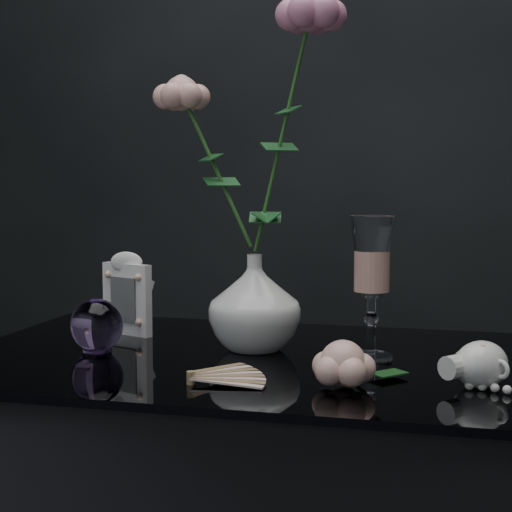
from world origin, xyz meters
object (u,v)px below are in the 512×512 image
(wine_glass, at_px, (372,288))
(paperweight, at_px, (97,325))
(loose_rose, at_px, (343,364))
(vase, at_px, (255,303))
(pearl_jar, at_px, (481,362))
(picture_frame, at_px, (127,293))

(wine_glass, xyz_separation_m, paperweight, (-0.43, -0.06, -0.07))
(paperweight, bearing_deg, loose_rose, -16.81)
(vase, relative_size, pearl_jar, 0.68)
(loose_rose, bearing_deg, paperweight, 146.78)
(picture_frame, xyz_separation_m, paperweight, (0.01, -0.14, -0.03))
(paperweight, height_order, loose_rose, paperweight)
(paperweight, distance_m, loose_rose, 0.43)
(wine_glass, distance_m, picture_frame, 0.45)
(paperweight, bearing_deg, picture_frame, 93.69)
(wine_glass, height_order, paperweight, wine_glass)
(picture_frame, relative_size, pearl_jar, 0.65)
(loose_rose, relative_size, pearl_jar, 0.82)
(vase, relative_size, loose_rose, 0.83)
(picture_frame, bearing_deg, pearl_jar, 1.47)
(pearl_jar, bearing_deg, loose_rose, -123.87)
(vase, bearing_deg, wine_glass, -4.69)
(loose_rose, height_order, pearl_jar, pearl_jar)
(loose_rose, bearing_deg, pearl_jar, -0.87)
(vase, xyz_separation_m, pearl_jar, (0.35, -0.15, -0.04))
(vase, distance_m, wine_glass, 0.19)
(wine_glass, bearing_deg, pearl_jar, -39.53)
(wine_glass, height_order, picture_frame, wine_glass)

